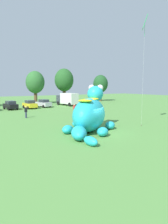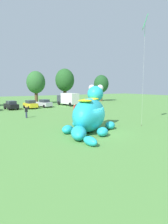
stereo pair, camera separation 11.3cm
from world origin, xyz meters
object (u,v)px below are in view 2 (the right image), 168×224
(car_black, at_px, (11,105))
(box_truck, at_px, (68,99))
(tethered_flying_kite, at_px, (145,24))
(car_silver, at_px, (44,103))
(giant_inflatable_creature, at_px, (89,114))
(car_yellow, at_px, (30,104))
(spectator_mid_field, at_px, (26,112))
(spectator_near_inflatable, at_px, (75,109))

(car_black, height_order, box_truck, box_truck)
(car_black, height_order, tethered_flying_kite, tethered_flying_kite)
(car_silver, distance_m, tethered_flying_kite, 28.21)
(box_truck, bearing_deg, car_silver, -172.47)
(giant_inflatable_creature, height_order, tethered_flying_kite, tethered_flying_kite)
(car_black, bearing_deg, car_yellow, -4.32)
(car_yellow, height_order, car_silver, same)
(car_yellow, distance_m, spectator_mid_field, 12.82)
(box_truck, relative_size, spectator_near_inflatable, 3.87)
(car_silver, bearing_deg, tethered_flying_kite, -86.35)
(spectator_mid_field, bearing_deg, spectator_near_inflatable, -4.65)
(car_black, relative_size, tethered_flying_kite, 0.35)
(giant_inflatable_creature, height_order, car_black, giant_inflatable_creature)
(giant_inflatable_creature, xyz_separation_m, car_black, (-2.17, 24.54, -0.88))
(car_yellow, height_order, spectator_mid_field, car_yellow)
(box_truck, bearing_deg, spectator_mid_field, -135.84)
(giant_inflatable_creature, xyz_separation_m, car_silver, (4.98, 25.18, -0.88))
(car_yellow, height_order, spectator_near_inflatable, car_yellow)
(car_silver, xyz_separation_m, spectator_near_inflatable, (-0.05, -13.58, -0.01))
(car_silver, xyz_separation_m, spectator_mid_field, (-7.82, -12.95, -0.01))
(car_yellow, bearing_deg, spectator_mid_field, -110.28)
(tethered_flying_kite, bearing_deg, car_yellow, 101.29)
(box_truck, relative_size, tethered_flying_kite, 0.54)
(car_yellow, bearing_deg, car_silver, 15.32)
(car_black, distance_m, tethered_flying_kite, 28.95)
(spectator_near_inflatable, relative_size, spectator_mid_field, 1.00)
(car_yellow, bearing_deg, giant_inflatable_creature, -93.80)
(spectator_near_inflatable, relative_size, tethered_flying_kite, 0.14)
(car_silver, relative_size, spectator_mid_field, 2.55)
(spectator_mid_field, relative_size, tethered_flying_kite, 0.14)
(spectator_near_inflatable, xyz_separation_m, spectator_mid_field, (-7.77, 0.63, 0.00))
(tethered_flying_kite, bearing_deg, spectator_near_inflatable, 97.78)
(car_yellow, bearing_deg, spectator_near_inflatable, -75.30)
(giant_inflatable_creature, bearing_deg, tethered_flying_kite, -8.37)
(spectator_near_inflatable, bearing_deg, box_truck, 65.95)
(car_yellow, xyz_separation_m, box_truck, (9.76, 1.77, 0.74))
(spectator_near_inflatable, bearing_deg, tethered_flying_kite, -82.22)
(giant_inflatable_creature, xyz_separation_m, tethered_flying_kite, (6.65, -0.98, 9.56))
(giant_inflatable_creature, distance_m, spectator_near_inflatable, 12.63)
(tethered_flying_kite, bearing_deg, spectator_mid_field, 125.68)
(spectator_mid_field, distance_m, tethered_flying_kite, 19.33)
(tethered_flying_kite, bearing_deg, box_truck, 80.08)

